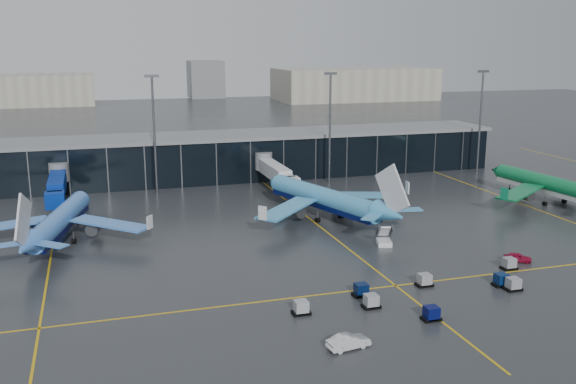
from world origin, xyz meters
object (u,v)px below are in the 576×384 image
object	(u,v)px
airliner_arkefly	(59,208)
baggage_carts	(430,290)
service_van_red	(518,257)
service_van_white	(349,342)
mobile_airstair	(384,240)
airliner_klm_near	(323,186)
airliner_aer_lingus	(550,174)

from	to	relation	value
airliner_arkefly	baggage_carts	distance (m)	60.90
service_van_red	service_van_white	size ratio (longest dim) A/B	0.83
service_van_white	baggage_carts	bearing A→B (deg)	-64.93
baggage_carts	airliner_arkefly	bearing A→B (deg)	139.89
mobile_airstair	airliner_klm_near	bearing A→B (deg)	117.81
airliner_arkefly	airliner_aer_lingus	xyz separation A→B (m)	(94.58, -1.74, 0.24)
mobile_airstair	service_van_white	bearing A→B (deg)	-104.73
mobile_airstair	airliner_aer_lingus	bearing A→B (deg)	36.41
airliner_klm_near	service_van_white	world-z (taller)	airliner_klm_near
mobile_airstair	service_van_red	xyz separation A→B (m)	(15.44, -13.45, -0.09)
airliner_aer_lingus	baggage_carts	size ratio (longest dim) A/B	1.06
airliner_arkefly	service_van_red	bearing A→B (deg)	-12.04
service_van_white	airliner_arkefly	bearing A→B (deg)	22.41
airliner_klm_near	baggage_carts	xyz separation A→B (m)	(0.11, -39.78, -5.37)
airliner_klm_near	service_van_red	world-z (taller)	airliner_klm_near
airliner_arkefly	baggage_carts	size ratio (longest dim) A/B	1.02
airliner_arkefly	baggage_carts	xyz separation A→B (m)	(46.42, -39.11, -4.86)
baggage_carts	mobile_airstair	world-z (taller)	mobile_airstair
airliner_arkefly	baggage_carts	world-z (taller)	airliner_arkefly
service_van_red	airliner_klm_near	bearing A→B (deg)	60.11
airliner_klm_near	baggage_carts	size ratio (longest dim) A/B	1.11
service_van_white	service_van_red	bearing A→B (deg)	-71.22
airliner_arkefly	mobile_airstair	world-z (taller)	airliner_arkefly
airliner_klm_near	service_van_red	xyz separation A→B (m)	(19.16, -32.01, -5.44)
airliner_arkefly	mobile_airstair	size ratio (longest dim) A/B	9.91
airliner_aer_lingus	mobile_airstair	world-z (taller)	airliner_aer_lingus
airliner_arkefly	service_van_red	world-z (taller)	airliner_arkefly
mobile_airstair	service_van_red	size ratio (longest dim) A/B	0.92
service_van_white	airliner_aer_lingus	bearing A→B (deg)	-62.24
airliner_aer_lingus	service_van_red	distance (m)	41.83
baggage_carts	mobile_airstair	xyz separation A→B (m)	(3.61, 21.22, 0.01)
baggage_carts	mobile_airstair	bearing A→B (deg)	80.34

